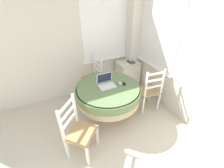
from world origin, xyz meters
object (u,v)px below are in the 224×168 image
object	(u,v)px
cell_phone	(124,84)
dining_chair_camera_near	(78,131)
dining_chair_near_back_window	(94,77)
computer_mouse	(120,83)
dining_chair_near_right_window	(149,91)
book_on_cabinet	(131,62)
corner_cabinet	(128,74)
round_dining_table	(108,93)
laptop	(106,83)

from	to	relation	value
cell_phone	dining_chair_camera_near	distance (m)	1.17
dining_chair_near_back_window	computer_mouse	bearing A→B (deg)	-77.32
dining_chair_camera_near	computer_mouse	bearing A→B (deg)	26.44
dining_chair_near_right_window	book_on_cabinet	distance (m)	1.01
cell_phone	corner_cabinet	bearing A→B (deg)	54.38
round_dining_table	computer_mouse	size ratio (longest dim) A/B	13.50
computer_mouse	dining_chair_camera_near	xyz separation A→B (m)	(-0.97, -0.48, -0.30)
cell_phone	dining_chair_near_right_window	size ratio (longest dim) A/B	0.12
computer_mouse	book_on_cabinet	world-z (taller)	computer_mouse
computer_mouse	dining_chair_near_back_window	world-z (taller)	dining_chair_near_back_window
laptop	dining_chair_near_right_window	xyz separation A→B (m)	(0.90, -0.20, -0.33)
cell_phone	book_on_cabinet	bearing A→B (deg)	51.23
round_dining_table	laptop	xyz separation A→B (m)	(-0.02, 0.06, 0.19)
dining_chair_near_back_window	round_dining_table	bearing A→B (deg)	-91.50
round_dining_table	cell_phone	bearing A→B (deg)	-10.34
laptop	book_on_cabinet	size ratio (longest dim) A/B	1.43
dining_chair_near_right_window	corner_cabinet	size ratio (longest dim) A/B	1.46
round_dining_table	dining_chair_camera_near	size ratio (longest dim) A/B	1.22
laptop	dining_chair_camera_near	distance (m)	0.98
round_dining_table	book_on_cabinet	world-z (taller)	round_dining_table
cell_phone	dining_chair_near_back_window	world-z (taller)	dining_chair_near_back_window
cell_phone	dining_chair_near_right_window	bearing A→B (deg)	-8.39
round_dining_table	book_on_cabinet	size ratio (longest dim) A/B	5.62
dining_chair_near_back_window	book_on_cabinet	size ratio (longest dim) A/B	4.62
round_dining_table	corner_cabinet	xyz separation A→B (m)	(0.98, 0.89, -0.26)
dining_chair_near_back_window	book_on_cabinet	xyz separation A→B (m)	(1.00, -0.06, 0.23)
cell_phone	dining_chair_camera_near	bearing A→B (deg)	-156.44
dining_chair_near_right_window	corner_cabinet	world-z (taller)	dining_chair_near_right_window
cell_phone	book_on_cabinet	world-z (taller)	cell_phone
round_dining_table	dining_chair_near_right_window	size ratio (longest dim) A/B	1.22
round_dining_table	dining_chair_near_back_window	bearing A→B (deg)	88.50
computer_mouse	dining_chair_camera_near	bearing A→B (deg)	-153.56
computer_mouse	cell_phone	size ratio (longest dim) A/B	0.76
round_dining_table	computer_mouse	world-z (taller)	computer_mouse
dining_chair_near_back_window	cell_phone	bearing A→B (deg)	-73.61
book_on_cabinet	corner_cabinet	bearing A→B (deg)	126.96
dining_chair_near_back_window	book_on_cabinet	bearing A→B (deg)	-3.44
dining_chair_camera_near	book_on_cabinet	world-z (taller)	dining_chair_camera_near
dining_chair_near_right_window	dining_chair_camera_near	bearing A→B (deg)	-167.14
dining_chair_camera_near	corner_cabinet	size ratio (longest dim) A/B	1.46
computer_mouse	dining_chair_camera_near	size ratio (longest dim) A/B	0.09
computer_mouse	cell_phone	distance (m)	0.08
laptop	dining_chair_camera_near	bearing A→B (deg)	-141.75
round_dining_table	dining_chair_near_right_window	distance (m)	0.90
dining_chair_camera_near	corner_cabinet	bearing A→B (deg)	39.13
laptop	dining_chair_camera_near	xyz separation A→B (m)	(-0.72, -0.57, -0.33)
dining_chair_camera_near	book_on_cabinet	xyz separation A→B (m)	(1.76, 1.35, 0.23)
computer_mouse	dining_chair_near_right_window	xyz separation A→B (m)	(0.65, -0.11, -0.30)
dining_chair_near_right_window	corner_cabinet	distance (m)	1.04
cell_phone	dining_chair_camera_near	world-z (taller)	dining_chair_camera_near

